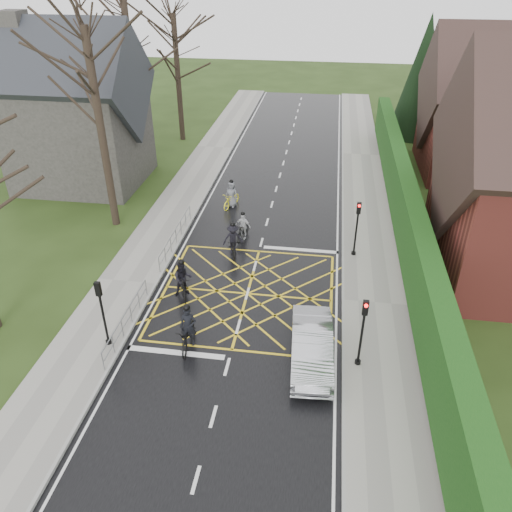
% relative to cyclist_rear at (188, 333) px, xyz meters
% --- Properties ---
extents(ground, '(120.00, 120.00, 0.00)m').
position_rel_cyclist_rear_xyz_m(ground, '(1.81, 3.97, -0.67)').
color(ground, '#213210').
rests_on(ground, ground).
extents(road, '(9.00, 80.00, 0.01)m').
position_rel_cyclist_rear_xyz_m(road, '(1.81, 3.97, -0.66)').
color(road, black).
rests_on(road, ground).
extents(sidewalk_right, '(3.00, 80.00, 0.15)m').
position_rel_cyclist_rear_xyz_m(sidewalk_right, '(7.81, 3.97, -0.59)').
color(sidewalk_right, gray).
rests_on(sidewalk_right, ground).
extents(sidewalk_left, '(3.00, 80.00, 0.15)m').
position_rel_cyclist_rear_xyz_m(sidewalk_left, '(-4.19, 3.97, -0.59)').
color(sidewalk_left, gray).
rests_on(sidewalk_left, ground).
extents(stone_wall, '(0.50, 38.00, 0.70)m').
position_rel_cyclist_rear_xyz_m(stone_wall, '(9.56, 9.97, -0.32)').
color(stone_wall, slate).
rests_on(stone_wall, ground).
extents(hedge, '(0.90, 38.00, 2.80)m').
position_rel_cyclist_rear_xyz_m(hedge, '(9.56, 9.97, 1.43)').
color(hedge, '#10380F').
rests_on(hedge, stone_wall).
extents(house_far, '(9.80, 8.80, 10.30)m').
position_rel_cyclist_rear_xyz_m(house_far, '(16.56, 21.97, 3.69)').
color(house_far, maroon).
rests_on(house_far, ground).
extents(conifer, '(4.60, 4.60, 10.00)m').
position_rel_cyclist_rear_xyz_m(conifer, '(12.56, 29.97, 4.32)').
color(conifer, black).
rests_on(conifer, ground).
extents(church, '(8.80, 7.80, 11.00)m').
position_rel_cyclist_rear_xyz_m(church, '(-11.73, 15.97, 4.26)').
color(church, '#2D2B28').
rests_on(church, ground).
extents(tree_near, '(9.24, 9.24, 11.44)m').
position_rel_cyclist_rear_xyz_m(tree_near, '(-7.19, 9.97, 7.24)').
color(tree_near, black).
rests_on(tree_near, ground).
extents(tree_mid, '(10.08, 10.08, 12.48)m').
position_rel_cyclist_rear_xyz_m(tree_mid, '(-8.19, 17.97, 7.96)').
color(tree_mid, black).
rests_on(tree_mid, ground).
extents(tree_far, '(8.40, 8.40, 10.40)m').
position_rel_cyclist_rear_xyz_m(tree_far, '(-7.49, 25.97, 6.52)').
color(tree_far, black).
rests_on(tree_far, ground).
extents(railing_south, '(0.05, 5.04, 1.03)m').
position_rel_cyclist_rear_xyz_m(railing_south, '(-2.84, 0.47, 0.11)').
color(railing_south, slate).
rests_on(railing_south, ground).
extents(railing_north, '(0.05, 6.04, 1.03)m').
position_rel_cyclist_rear_xyz_m(railing_north, '(-2.84, 7.97, 0.12)').
color(railing_north, slate).
rests_on(railing_north, ground).
extents(traffic_light_ne, '(0.24, 0.31, 3.21)m').
position_rel_cyclist_rear_xyz_m(traffic_light_ne, '(6.91, 8.16, 0.99)').
color(traffic_light_ne, black).
rests_on(traffic_light_ne, ground).
extents(traffic_light_se, '(0.24, 0.31, 3.21)m').
position_rel_cyclist_rear_xyz_m(traffic_light_se, '(6.91, -0.24, 0.99)').
color(traffic_light_se, black).
rests_on(traffic_light_se, ground).
extents(traffic_light_sw, '(0.24, 0.31, 3.21)m').
position_rel_cyclist_rear_xyz_m(traffic_light_sw, '(-3.29, -0.53, 0.99)').
color(traffic_light_sw, black).
rests_on(traffic_light_sw, ground).
extents(cyclist_rear, '(0.85, 2.16, 2.06)m').
position_rel_cyclist_rear_xyz_m(cyclist_rear, '(0.00, 0.00, 0.00)').
color(cyclist_rear, black).
rests_on(cyclist_rear, ground).
extents(cyclist_back, '(1.22, 2.01, 1.94)m').
position_rel_cyclist_rear_xyz_m(cyclist_back, '(-1.19, 3.46, 0.07)').
color(cyclist_back, black).
rests_on(cyclist_back, ground).
extents(cyclist_mid, '(1.24, 2.02, 1.86)m').
position_rel_cyclist_rear_xyz_m(cyclist_mid, '(0.44, 7.60, 0.01)').
color(cyclist_mid, black).
rests_on(cyclist_mid, ground).
extents(cyclist_front, '(0.97, 1.74, 1.68)m').
position_rel_cyclist_rear_xyz_m(cyclist_front, '(0.70, 9.26, -0.05)').
color(cyclist_front, black).
rests_on(cyclist_front, ground).
extents(cyclist_lead, '(1.22, 2.01, 1.84)m').
position_rel_cyclist_rear_xyz_m(cyclist_lead, '(-0.72, 13.29, -0.03)').
color(cyclist_lead, yellow).
rests_on(cyclist_lead, ground).
extents(car, '(1.90, 4.67, 1.51)m').
position_rel_cyclist_rear_xyz_m(car, '(5.07, -0.19, 0.08)').
color(car, '#B5B6BC').
rests_on(car, ground).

